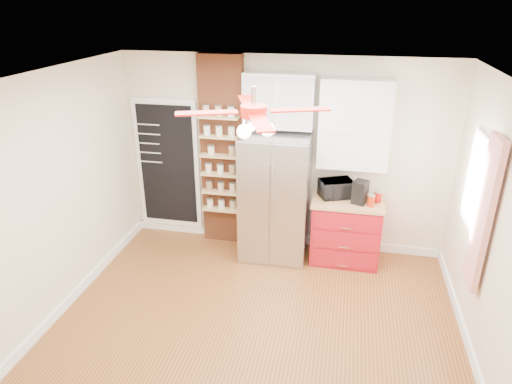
% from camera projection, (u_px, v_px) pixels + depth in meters
% --- Properties ---
extents(floor, '(4.50, 4.50, 0.00)m').
position_uv_depth(floor, '(254.00, 328.00, 5.03)').
color(floor, brown).
rests_on(floor, ground).
extents(ceiling, '(4.50, 4.50, 0.00)m').
position_uv_depth(ceiling, '(254.00, 81.00, 3.96)').
color(ceiling, white).
rests_on(ceiling, wall_back).
extents(wall_back, '(4.50, 0.02, 2.70)m').
position_uv_depth(wall_back, '(284.00, 155.00, 6.30)').
color(wall_back, beige).
rests_on(wall_back, floor).
extents(wall_front, '(4.50, 0.02, 2.70)m').
position_uv_depth(wall_front, '(185.00, 368.00, 2.70)').
color(wall_front, beige).
rests_on(wall_front, floor).
extents(wall_left, '(0.02, 4.00, 2.70)m').
position_uv_depth(wall_left, '(50.00, 200.00, 4.91)').
color(wall_left, beige).
rests_on(wall_left, floor).
extents(wall_right, '(0.02, 4.00, 2.70)m').
position_uv_depth(wall_right, '(499.00, 242.00, 4.08)').
color(wall_right, beige).
rests_on(wall_right, floor).
extents(chalkboard, '(0.95, 0.05, 1.95)m').
position_uv_depth(chalkboard, '(168.00, 165.00, 6.68)').
color(chalkboard, white).
rests_on(chalkboard, wall_back).
extents(brick_pillar, '(0.60, 0.16, 2.70)m').
position_uv_depth(brick_pillar, '(223.00, 153.00, 6.38)').
color(brick_pillar, brown).
rests_on(brick_pillar, floor).
extents(fridge, '(0.90, 0.70, 1.75)m').
position_uv_depth(fridge, '(275.00, 197.00, 6.16)').
color(fridge, '#A5A5A9').
rests_on(fridge, floor).
extents(upper_glass_cabinet, '(0.90, 0.35, 0.70)m').
position_uv_depth(upper_glass_cabinet, '(279.00, 100.00, 5.83)').
color(upper_glass_cabinet, white).
rests_on(upper_glass_cabinet, wall_back).
extents(red_cabinet, '(0.94, 0.64, 0.90)m').
position_uv_depth(red_cabinet, '(346.00, 230.00, 6.19)').
color(red_cabinet, '#A1101B').
rests_on(red_cabinet, floor).
extents(upper_shelf_unit, '(0.90, 0.30, 1.15)m').
position_uv_depth(upper_shelf_unit, '(355.00, 125.00, 5.78)').
color(upper_shelf_unit, white).
rests_on(upper_shelf_unit, wall_back).
extents(window, '(0.04, 0.75, 1.05)m').
position_uv_depth(window, '(478.00, 184.00, 4.82)').
color(window, white).
rests_on(window, wall_right).
extents(curtain, '(0.06, 0.40, 1.55)m').
position_uv_depth(curtain, '(484.00, 214.00, 4.37)').
color(curtain, red).
rests_on(curtain, wall_right).
extents(ceiling_fan, '(1.40, 1.40, 0.44)m').
position_uv_depth(ceiling_fan, '(254.00, 112.00, 4.07)').
color(ceiling_fan, silver).
rests_on(ceiling_fan, ceiling).
extents(toaster_oven, '(0.51, 0.44, 0.24)m').
position_uv_depth(toaster_oven, '(336.00, 189.00, 6.06)').
color(toaster_oven, black).
rests_on(toaster_oven, red_cabinet).
extents(coffee_maker, '(0.22, 0.24, 0.30)m').
position_uv_depth(coffee_maker, '(360.00, 192.00, 5.87)').
color(coffee_maker, black).
rests_on(coffee_maker, red_cabinet).
extents(canister_left, '(0.12, 0.12, 0.15)m').
position_uv_depth(canister_left, '(371.00, 201.00, 5.81)').
color(canister_left, '#AA2409').
rests_on(canister_left, red_cabinet).
extents(canister_right, '(0.13, 0.13, 0.13)m').
position_uv_depth(canister_right, '(377.00, 197.00, 5.94)').
color(canister_right, '#A80C09').
rests_on(canister_right, red_cabinet).
extents(pantry_jar_oats, '(0.10, 0.10, 0.12)m').
position_uv_depth(pantry_jar_oats, '(211.00, 150.00, 6.25)').
color(pantry_jar_oats, beige).
rests_on(pantry_jar_oats, brick_pillar).
extents(pantry_jar_beans, '(0.10, 0.10, 0.13)m').
position_uv_depth(pantry_jar_beans, '(232.00, 151.00, 6.17)').
color(pantry_jar_beans, olive).
rests_on(pantry_jar_beans, brick_pillar).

